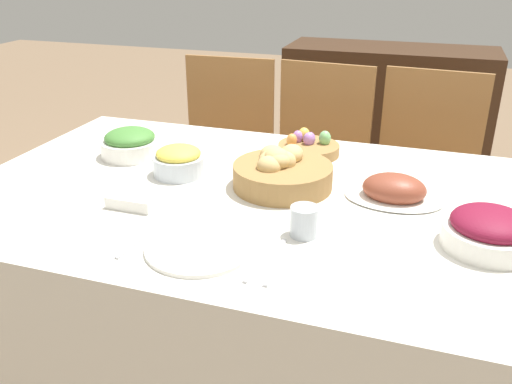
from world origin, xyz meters
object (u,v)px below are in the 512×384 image
object	(u,v)px
chair_far_right	(423,175)
ham_platter	(394,191)
fork	(141,238)
butter_dish	(134,200)
pineapple_bowl	(179,161)
beet_salad_bowl	(489,231)
egg_basket	(308,147)
dinner_plate	(200,247)
chair_far_center	(315,162)
drinking_cup	(304,221)
chair_far_left	(222,152)
bread_basket	(281,172)
spoon	(275,261)
sideboard	(385,123)
green_salad_bowl	(130,143)
knife	(262,259)

from	to	relation	value
chair_far_right	ham_platter	bearing A→B (deg)	-90.37
fork	butter_dish	xyz separation A→B (m)	(-0.11, 0.15, 0.01)
pineapple_bowl	chair_far_right	bearing A→B (deg)	49.32
beet_salad_bowl	chair_far_right	bearing A→B (deg)	99.02
egg_basket	dinner_plate	bearing A→B (deg)	-97.49
pineapple_bowl	beet_salad_bowl	xyz separation A→B (m)	(0.86, -0.18, -0.00)
chair_far_center	butter_dish	bearing A→B (deg)	-99.16
butter_dish	beet_salad_bowl	bearing A→B (deg)	4.01
drinking_cup	chair_far_left	bearing A→B (deg)	120.78
chair_far_center	bread_basket	size ratio (longest dim) A/B	3.18
ham_platter	spoon	world-z (taller)	ham_platter
beet_salad_bowl	dinner_plate	distance (m)	0.66
sideboard	beet_salad_bowl	size ratio (longest dim) A/B	5.41
chair_far_center	fork	xyz separation A→B (m)	(-0.16, -1.21, 0.23)
chair_far_center	green_salad_bowl	world-z (taller)	chair_far_center
beet_salad_bowl	butter_dish	xyz separation A→B (m)	(-0.88, -0.06, -0.03)
egg_basket	fork	xyz separation A→B (m)	(-0.24, -0.69, -0.02)
beet_salad_bowl	sideboard	bearing A→B (deg)	101.95
spoon	drinking_cup	size ratio (longest dim) A/B	2.65
chair_far_left	butter_dish	bearing A→B (deg)	-83.30
knife	drinking_cup	size ratio (longest dim) A/B	2.65
chair_far_left	spoon	xyz separation A→B (m)	(0.61, -1.21, 0.23)
green_salad_bowl	sideboard	bearing A→B (deg)	67.25
butter_dish	dinner_plate	bearing A→B (deg)	-30.93
dinner_plate	chair_far_left	bearing A→B (deg)	109.49
egg_basket	drinking_cup	world-z (taller)	egg_basket
egg_basket	spoon	distance (m)	0.69
bread_basket	beet_salad_bowl	world-z (taller)	bread_basket
spoon	fork	bearing A→B (deg)	175.95
chair_far_left	chair_far_right	world-z (taller)	same
ham_platter	sideboard	bearing A→B (deg)	95.81
fork	drinking_cup	xyz separation A→B (m)	(0.36, 0.14, 0.03)
dinner_plate	spoon	distance (m)	0.18
dinner_plate	spoon	xyz separation A→B (m)	(0.18, 0.00, -0.00)
sideboard	spoon	xyz separation A→B (m)	(-0.04, -2.11, 0.30)
spoon	butter_dish	xyz separation A→B (m)	(-0.44, 0.15, 0.01)
sideboard	pineapple_bowl	xyz separation A→B (m)	(-0.46, -1.72, 0.34)
fork	knife	world-z (taller)	same
sideboard	bread_basket	xyz separation A→B (m)	(-0.14, -1.71, 0.34)
bread_basket	pineapple_bowl	world-z (taller)	bread_basket
sideboard	dinner_plate	size ratio (longest dim) A/B	4.51
chair_far_left	sideboard	world-z (taller)	chair_far_left
chair_far_left	dinner_plate	xyz separation A→B (m)	(0.43, -1.21, 0.24)
ham_platter	pineapple_bowl	bearing A→B (deg)	-178.24
chair_far_center	spoon	bearing A→B (deg)	-76.91
chair_far_center	butter_dish	xyz separation A→B (m)	(-0.26, -1.06, 0.25)
chair_far_right	green_salad_bowl	bearing A→B (deg)	-137.33
chair_far_right	drinking_cup	bearing A→B (deg)	-98.67
chair_far_left	green_salad_bowl	bearing A→B (deg)	-94.95
beet_salad_bowl	chair_far_center	bearing A→B (deg)	121.74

